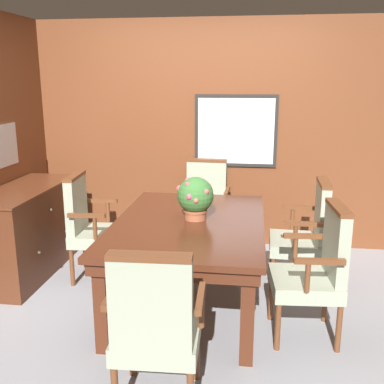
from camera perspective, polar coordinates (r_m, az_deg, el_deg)
ground_plane at (r=3.78m, az=-1.27°, el=-14.67°), size 14.00×14.00×0.00m
wall_back at (r=4.98m, az=1.69°, el=7.23°), size 7.20×0.08×2.45m
dining_table at (r=3.63m, az=-0.32°, el=-5.02°), size 1.18×1.74×0.72m
chair_right_near at (r=3.33m, az=15.57°, el=-9.25°), size 0.51×0.54×0.99m
chair_left_far at (r=4.26m, az=-12.82°, el=-3.89°), size 0.51×0.55×0.99m
chair_head_far at (r=4.84m, az=1.64°, el=-1.37°), size 0.54×0.50×0.99m
chair_head_near at (r=2.54m, az=-4.69°, el=-16.47°), size 0.54×0.50×0.99m
chair_right_far at (r=4.06m, az=14.36°, el=-4.92°), size 0.49×0.53×0.99m
potted_plant at (r=3.60m, az=0.42°, el=-0.65°), size 0.30×0.31×0.35m
sideboard_cabinet at (r=4.57m, az=-20.28°, el=-4.64°), size 0.54×1.32×0.84m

